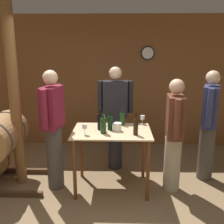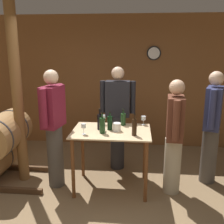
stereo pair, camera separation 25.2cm
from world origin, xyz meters
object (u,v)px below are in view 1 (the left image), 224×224
Objects in this scene: wine_bottle_center at (110,123)px; wine_glass_near_center at (102,118)px; wine_bottle_left at (103,125)px; wine_glass_near_left at (85,127)px; ice_bucket at (117,127)px; person_visitor_bearded at (174,134)px; person_host at (115,116)px; person_visitor_near_door at (53,128)px; wine_bottle_far_right at (136,126)px; wine_bottle_far_left at (100,122)px; person_visitor_with_scarf at (209,124)px; wooden_post at (14,98)px; wine_bottle_right at (122,119)px; wine_glass_near_right at (142,118)px.

wine_glass_near_center is at bearing 116.63° from wine_bottle_center.
wine_bottle_left reaches higher than wine_glass_near_left.
person_visitor_bearded is (0.81, -0.01, -0.09)m from ice_bucket.
wine_glass_near_left is 0.09× the size of person_host.
person_visitor_near_door is at bearing -157.36° from wine_glass_near_center.
wine_bottle_far_right is 0.17× the size of person_visitor_near_door.
wine_glass_near_left is 0.53m from person_visitor_near_door.
person_host is at bearing 79.34° from wine_bottle_left.
person_visitor_with_scarf is at bearing 10.20° from wine_bottle_far_left.
wooden_post is 8.74× the size of wine_bottle_far_right.
wine_bottle_left is 0.17× the size of person_host.
person_visitor_bearded is (0.85, -0.71, -0.06)m from person_host.
person_host is at bearing 166.46° from person_visitor_with_scarf.
wine_bottle_right is 0.14× the size of person_visitor_near_door.
wine_bottle_right is 0.15× the size of person_visitor_with_scarf.
wine_bottle_right is 2.12× the size of ice_bucket.
wine_bottle_right is 0.82× the size of wine_bottle_far_right.
wine_bottle_far_left is 1.01× the size of wine_bottle_far_right.
person_visitor_bearded is 1.74m from person_visitor_near_door.
wine_bottle_far_left is 2.25× the size of wine_glass_near_right.
person_host is at bearing 84.35° from wine_bottle_center.
person_visitor_near_door is at bearing 179.45° from ice_bucket.
wine_bottle_far_right is 0.31m from ice_bucket.
wooden_post is 17.94× the size of wine_glass_near_center.
wine_bottle_center is 0.83m from person_visitor_near_door.
wine_bottle_left is 1.67m from person_visitor_with_scarf.
person_visitor_with_scarf is 0.98× the size of person_visitor_near_door.
wine_bottle_far_right is 0.19× the size of person_visitor_bearded.
wine_bottle_right is 0.31m from wine_glass_near_right.
ice_bucket is (0.19, 0.11, -0.06)m from wine_bottle_left.
wine_bottle_right is at bearing 15.89° from person_visitor_near_door.
wine_bottle_far_right is (0.50, -0.22, 0.00)m from wine_bottle_far_left.
wine_glass_near_center is (-0.13, 0.25, 0.00)m from wine_bottle_center.
wine_bottle_far_right is at bearing -44.18° from wine_glass_near_center.
wine_glass_near_left is 1.09× the size of wine_glass_near_right.
person_visitor_with_scarf is (1.02, 0.01, -0.09)m from wine_glass_near_right.
wine_bottle_left reaches higher than wine_glass_near_right.
wooden_post is at bearing -174.04° from wine_glass_near_right.
person_visitor_bearded reaches higher than wine_bottle_far_left.
wine_glass_near_left is (-0.19, -0.23, -0.01)m from wine_bottle_far_left.
wine_bottle_far_right is at bearing -71.32° from person_host.
person_visitor_bearded is at bearing -3.80° from wooden_post.
wine_bottle_far_right is 2.05× the size of wine_glass_near_center.
wine_bottle_right is 0.50m from wine_bottle_far_right.
wine_bottle_far_left is 0.25m from wine_glass_near_center.
wine_bottle_far_left is at bearing -107.86° from person_host.
person_visitor_near_door is (-1.18, 0.18, -0.09)m from wine_bottle_far_right.
wooden_post is 1.63× the size of person_visitor_bearded.
wine_bottle_right is 0.70m from wine_glass_near_left.
wine_bottle_left reaches higher than ice_bucket.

